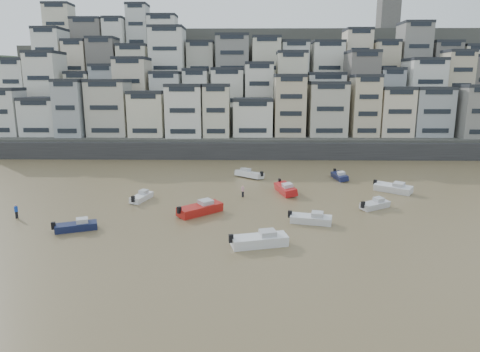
{
  "coord_description": "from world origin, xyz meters",
  "views": [
    {
      "loc": [
        10.16,
        -24.47,
        16.06
      ],
      "look_at": [
        9.26,
        30.0,
        4.0
      ],
      "focal_mm": 32.0,
      "sensor_mm": 36.0,
      "label": 1
    }
  ],
  "objects_px": {
    "boat_e": "(285,188)",
    "boat_i": "(340,175)",
    "boat_a": "(260,238)",
    "boat_b": "(311,218)",
    "person_blue": "(16,211)",
    "boat_g": "(393,187)",
    "person_pink": "(243,191)",
    "boat_c": "(200,207)",
    "boat_f": "(141,196)",
    "boat_j": "(76,225)",
    "boat_d": "(375,204)",
    "boat_h": "(249,173)"
  },
  "relations": [
    {
      "from": "person_pink",
      "to": "person_blue",
      "type": "bearing_deg",
      "value": -159.44
    },
    {
      "from": "boat_g",
      "to": "person_blue",
      "type": "distance_m",
      "value": 51.01
    },
    {
      "from": "boat_c",
      "to": "boat_f",
      "type": "relative_size",
      "value": 1.35
    },
    {
      "from": "boat_a",
      "to": "boat_d",
      "type": "xyz_separation_m",
      "value": [
        15.29,
        13.19,
        -0.19
      ]
    },
    {
      "from": "boat_d",
      "to": "boat_e",
      "type": "height_order",
      "value": "boat_e"
    },
    {
      "from": "boat_b",
      "to": "boat_g",
      "type": "relative_size",
      "value": 0.88
    },
    {
      "from": "boat_h",
      "to": "person_blue",
      "type": "height_order",
      "value": "person_blue"
    },
    {
      "from": "boat_d",
      "to": "person_pink",
      "type": "distance_m",
      "value": 17.98
    },
    {
      "from": "boat_b",
      "to": "boat_j",
      "type": "distance_m",
      "value": 26.36
    },
    {
      "from": "boat_a",
      "to": "boat_i",
      "type": "xyz_separation_m",
      "value": [
        14.28,
        30.09,
        -0.14
      ]
    },
    {
      "from": "boat_d",
      "to": "boat_e",
      "type": "relative_size",
      "value": 0.77
    },
    {
      "from": "boat_e",
      "to": "boat_i",
      "type": "relative_size",
      "value": 1.21
    },
    {
      "from": "boat_c",
      "to": "boat_e",
      "type": "relative_size",
      "value": 1.05
    },
    {
      "from": "boat_h",
      "to": "boat_i",
      "type": "relative_size",
      "value": 1.12
    },
    {
      "from": "boat_b",
      "to": "boat_i",
      "type": "distance_m",
      "value": 24.42
    },
    {
      "from": "boat_j",
      "to": "boat_f",
      "type": "bearing_deg",
      "value": 49.41
    },
    {
      "from": "boat_g",
      "to": "person_pink",
      "type": "height_order",
      "value": "person_pink"
    },
    {
      "from": "boat_b",
      "to": "boat_f",
      "type": "distance_m",
      "value": 23.9
    },
    {
      "from": "boat_a",
      "to": "person_blue",
      "type": "height_order",
      "value": "person_blue"
    },
    {
      "from": "boat_a",
      "to": "boat_b",
      "type": "height_order",
      "value": "boat_a"
    },
    {
      "from": "boat_b",
      "to": "boat_h",
      "type": "height_order",
      "value": "boat_h"
    },
    {
      "from": "boat_g",
      "to": "boat_j",
      "type": "height_order",
      "value": "boat_g"
    },
    {
      "from": "boat_f",
      "to": "boat_j",
      "type": "distance_m",
      "value": 12.98
    },
    {
      "from": "boat_c",
      "to": "person_pink",
      "type": "height_order",
      "value": "boat_c"
    },
    {
      "from": "person_blue",
      "to": "boat_h",
      "type": "bearing_deg",
      "value": 39.01
    },
    {
      "from": "boat_b",
      "to": "person_blue",
      "type": "height_order",
      "value": "person_blue"
    },
    {
      "from": "boat_b",
      "to": "boat_g",
      "type": "bearing_deg",
      "value": 59.48
    },
    {
      "from": "boat_f",
      "to": "person_blue",
      "type": "height_order",
      "value": "person_blue"
    },
    {
      "from": "boat_d",
      "to": "boat_i",
      "type": "xyz_separation_m",
      "value": [
        -1.01,
        16.9,
        0.04
      ]
    },
    {
      "from": "boat_c",
      "to": "boat_h",
      "type": "height_order",
      "value": "boat_c"
    },
    {
      "from": "boat_e",
      "to": "boat_c",
      "type": "bearing_deg",
      "value": -61.32
    },
    {
      "from": "boat_b",
      "to": "boat_h",
      "type": "xyz_separation_m",
      "value": [
        -7.02,
        24.11,
        0.08
      ]
    },
    {
      "from": "boat_e",
      "to": "boat_j",
      "type": "relative_size",
      "value": 1.29
    },
    {
      "from": "boat_b",
      "to": "boat_c",
      "type": "relative_size",
      "value": 0.8
    },
    {
      "from": "boat_d",
      "to": "boat_i",
      "type": "distance_m",
      "value": 16.93
    },
    {
      "from": "boat_d",
      "to": "boat_e",
      "type": "distance_m",
      "value": 13.26
    },
    {
      "from": "boat_j",
      "to": "boat_d",
      "type": "bearing_deg",
      "value": -7.26
    },
    {
      "from": "boat_b",
      "to": "boat_e",
      "type": "height_order",
      "value": "boat_e"
    },
    {
      "from": "boat_c",
      "to": "person_blue",
      "type": "relative_size",
      "value": 3.73
    },
    {
      "from": "boat_i",
      "to": "person_blue",
      "type": "distance_m",
      "value": 48.33
    },
    {
      "from": "boat_i",
      "to": "person_pink",
      "type": "xyz_separation_m",
      "value": [
        -16.13,
        -11.47,
        0.17
      ]
    },
    {
      "from": "boat_a",
      "to": "boat_h",
      "type": "height_order",
      "value": "boat_a"
    },
    {
      "from": "boat_f",
      "to": "person_pink",
      "type": "bearing_deg",
      "value": -66.51
    },
    {
      "from": "boat_b",
      "to": "boat_j",
      "type": "bearing_deg",
      "value": -159.88
    },
    {
      "from": "boat_h",
      "to": "boat_i",
      "type": "bearing_deg",
      "value": -144.07
    },
    {
      "from": "boat_a",
      "to": "person_pink",
      "type": "xyz_separation_m",
      "value": [
        -1.85,
        18.62,
        0.03
      ]
    },
    {
      "from": "boat_g",
      "to": "boat_a",
      "type": "bearing_deg",
      "value": -94.14
    },
    {
      "from": "boat_f",
      "to": "boat_i",
      "type": "xyz_separation_m",
      "value": [
        30.1,
        13.57,
        0.04
      ]
    },
    {
      "from": "boat_c",
      "to": "person_blue",
      "type": "bearing_deg",
      "value": 142.71
    },
    {
      "from": "boat_d",
      "to": "boat_j",
      "type": "height_order",
      "value": "boat_j"
    }
  ]
}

